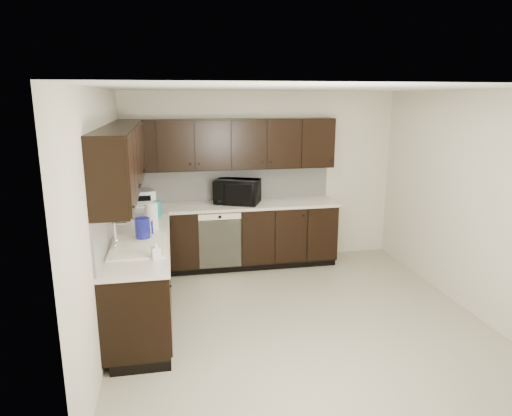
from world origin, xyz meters
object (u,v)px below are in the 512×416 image
Objects in this scene: sink at (139,252)px; toaster_oven at (140,199)px; microwave at (237,192)px; storage_bin at (141,211)px; blue_pitcher at (143,229)px.

sink reaches higher than toaster_oven.
sink is 2.16m from microwave.
toaster_oven is 0.53m from storage_bin.
sink is at bearing -88.44° from storage_bin.
blue_pitcher reaches higher than storage_bin.
sink is 1.22m from storage_bin.
storage_bin is (-0.03, 1.21, 0.14)m from sink.
blue_pitcher is (0.11, -1.50, 0.00)m from toaster_oven.
sink is 2.20× the size of toaster_oven.
toaster_oven is (-1.34, 0.01, -0.05)m from microwave.
microwave is at bearing -13.34° from toaster_oven.
storage_bin is 1.72× the size of blue_pitcher.
toaster_oven is 0.92× the size of storage_bin.
sink is at bearing -103.07° from blue_pitcher.
sink is 2.02× the size of storage_bin.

